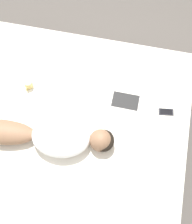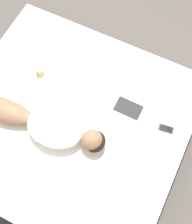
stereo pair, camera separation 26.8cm
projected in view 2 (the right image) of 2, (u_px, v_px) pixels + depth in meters
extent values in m
plane|color=#4C4742|center=(74.00, 138.00, 3.19)|extent=(12.00, 12.00, 0.00)
cube|color=#383333|center=(72.00, 133.00, 3.04)|extent=(1.95, 2.05, 0.33)
cube|color=silver|center=(70.00, 123.00, 2.80)|extent=(1.89, 1.99, 0.19)
ellipsoid|color=brown|center=(1.00, 109.00, 2.66)|extent=(0.27, 0.60, 0.15)
ellipsoid|color=white|center=(55.00, 127.00, 2.57)|extent=(0.41, 0.52, 0.20)
ellipsoid|color=black|center=(95.00, 141.00, 2.53)|extent=(0.21, 0.20, 0.10)
sphere|color=brown|center=(92.00, 140.00, 2.54)|extent=(0.19, 0.19, 0.19)
cube|color=silver|center=(139.00, 87.00, 2.83)|extent=(0.24, 0.34, 0.01)
cube|color=silver|center=(128.00, 108.00, 2.75)|extent=(0.24, 0.34, 0.01)
cube|color=black|center=(128.00, 108.00, 2.74)|extent=(0.15, 0.24, 0.00)
cylinder|color=tan|center=(40.00, 70.00, 2.86)|extent=(0.07, 0.07, 0.08)
cylinder|color=black|center=(39.00, 68.00, 2.83)|extent=(0.06, 0.06, 0.00)
torus|color=tan|center=(37.00, 74.00, 2.84)|extent=(0.05, 0.01, 0.05)
cube|color=black|center=(166.00, 129.00, 2.67)|extent=(0.08, 0.14, 0.01)
cube|color=black|center=(166.00, 128.00, 2.67)|extent=(0.06, 0.11, 0.00)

